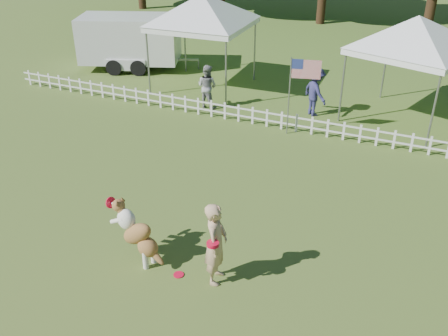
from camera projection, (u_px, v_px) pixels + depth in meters
name	position (u px, v px, depth m)	size (l,w,h in m)	color
ground	(187.00, 256.00, 10.46)	(120.00, 120.00, 0.00)	#386720
picket_fence	(289.00, 122.00, 15.92)	(22.00, 0.08, 0.60)	silver
handler	(216.00, 244.00, 9.41)	(0.63, 0.42, 1.73)	tan
dog	(138.00, 234.00, 10.04)	(1.26, 0.42, 1.31)	brown
frisbee_on_turf	(179.00, 275.00, 9.93)	(0.21, 0.21, 0.02)	red
canopy_tent_left	(203.00, 43.00, 18.89)	(3.36, 3.36, 3.47)	white
canopy_tent_right	(409.00, 71.00, 16.02)	(3.26, 3.26, 3.37)	white
cargo_trailer	(130.00, 42.00, 21.37)	(5.15, 2.27, 2.27)	silver
flag_pole	(289.00, 97.00, 15.26)	(0.95, 0.10, 2.47)	gray
spectator_a	(207.00, 86.00, 17.47)	(0.75, 0.58, 1.54)	gray
spectator_b	(315.00, 92.00, 16.81)	(1.08, 0.62, 1.67)	navy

